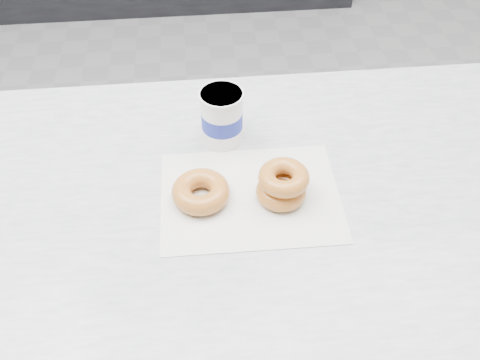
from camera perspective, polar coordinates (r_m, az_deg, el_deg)
The scene contains 6 objects.
ground at distance 2.11m, azimuth -8.63°, elevation -6.61°, with size 5.00×5.00×0.00m, color gray.
counter at distance 1.40m, azimuth -10.83°, elevation -14.65°, with size 3.06×0.76×0.90m.
wax_paper at distance 1.02m, azimuth 1.11°, elevation -1.74°, with size 0.34×0.26×0.00m, color silver.
donut_single at distance 1.00m, azimuth -4.20°, elevation -1.25°, with size 0.11×0.11×0.04m, color #B97C32.
donut_stack at distance 1.00m, azimuth 4.54°, elevation -0.48°, with size 0.10×0.10×0.07m.
coffee_cup at distance 1.10m, azimuth -1.94°, elevation 6.75°, with size 0.10×0.10×0.12m.
Camera 1 is at (0.19, -1.30, 1.65)m, focal length 40.00 mm.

